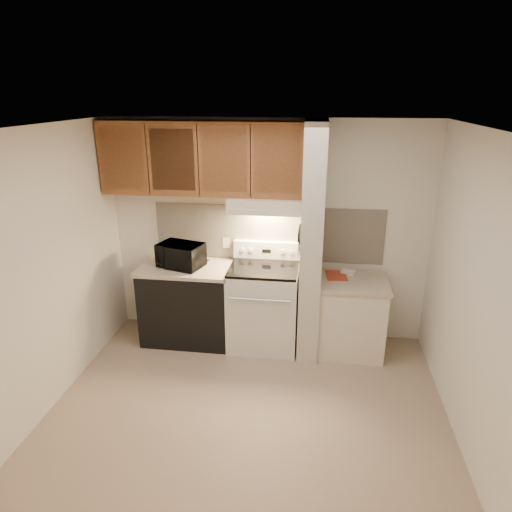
# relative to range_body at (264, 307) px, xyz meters

# --- Properties ---
(floor) EXTENTS (3.60, 3.60, 0.00)m
(floor) POSITION_rel_range_body_xyz_m (0.00, -1.16, -0.46)
(floor) COLOR tan
(floor) RESTS_ON ground
(ceiling) EXTENTS (3.60, 3.60, 0.00)m
(ceiling) POSITION_rel_range_body_xyz_m (0.00, -1.16, 2.04)
(ceiling) COLOR white
(ceiling) RESTS_ON wall_back
(wall_back) EXTENTS (3.60, 2.50, 0.02)m
(wall_back) POSITION_rel_range_body_xyz_m (0.00, 0.34, 0.79)
(wall_back) COLOR silver
(wall_back) RESTS_ON floor
(wall_left) EXTENTS (0.02, 3.00, 2.50)m
(wall_left) POSITION_rel_range_body_xyz_m (-1.80, -1.16, 0.79)
(wall_left) COLOR silver
(wall_left) RESTS_ON floor
(wall_right) EXTENTS (0.02, 3.00, 2.50)m
(wall_right) POSITION_rel_range_body_xyz_m (1.80, -1.16, 0.79)
(wall_right) COLOR silver
(wall_right) RESTS_ON floor
(backsplash) EXTENTS (2.60, 0.02, 0.63)m
(backsplash) POSITION_rel_range_body_xyz_m (0.00, 0.33, 0.78)
(backsplash) COLOR beige
(backsplash) RESTS_ON wall_back
(range_body) EXTENTS (0.76, 0.65, 0.92)m
(range_body) POSITION_rel_range_body_xyz_m (0.00, 0.00, 0.00)
(range_body) COLOR silver
(range_body) RESTS_ON floor
(oven_window) EXTENTS (0.50, 0.01, 0.30)m
(oven_window) POSITION_rel_range_body_xyz_m (0.00, -0.32, 0.04)
(oven_window) COLOR black
(oven_window) RESTS_ON range_body
(oven_handle) EXTENTS (0.65, 0.02, 0.02)m
(oven_handle) POSITION_rel_range_body_xyz_m (0.00, -0.35, 0.26)
(oven_handle) COLOR silver
(oven_handle) RESTS_ON range_body
(cooktop) EXTENTS (0.74, 0.64, 0.03)m
(cooktop) POSITION_rel_range_body_xyz_m (0.00, 0.00, 0.48)
(cooktop) COLOR black
(cooktop) RESTS_ON range_body
(range_backguard) EXTENTS (0.76, 0.08, 0.20)m
(range_backguard) POSITION_rel_range_body_xyz_m (0.00, 0.28, 0.59)
(range_backguard) COLOR silver
(range_backguard) RESTS_ON range_body
(range_display) EXTENTS (0.10, 0.01, 0.04)m
(range_display) POSITION_rel_range_body_xyz_m (0.00, 0.24, 0.59)
(range_display) COLOR black
(range_display) RESTS_ON range_backguard
(range_knob_left_outer) EXTENTS (0.05, 0.02, 0.05)m
(range_knob_left_outer) POSITION_rel_range_body_xyz_m (-0.28, 0.24, 0.59)
(range_knob_left_outer) COLOR silver
(range_knob_left_outer) RESTS_ON range_backguard
(range_knob_left_inner) EXTENTS (0.05, 0.02, 0.05)m
(range_knob_left_inner) POSITION_rel_range_body_xyz_m (-0.18, 0.24, 0.59)
(range_knob_left_inner) COLOR silver
(range_knob_left_inner) RESTS_ON range_backguard
(range_knob_right_inner) EXTENTS (0.05, 0.02, 0.05)m
(range_knob_right_inner) POSITION_rel_range_body_xyz_m (0.18, 0.24, 0.59)
(range_knob_right_inner) COLOR silver
(range_knob_right_inner) RESTS_ON range_backguard
(range_knob_right_outer) EXTENTS (0.05, 0.02, 0.05)m
(range_knob_right_outer) POSITION_rel_range_body_xyz_m (0.28, 0.24, 0.59)
(range_knob_right_outer) COLOR silver
(range_knob_right_outer) RESTS_ON range_backguard
(dishwasher_front) EXTENTS (1.00, 0.63, 0.87)m
(dishwasher_front) POSITION_rel_range_body_xyz_m (-0.88, 0.01, -0.03)
(dishwasher_front) COLOR black
(dishwasher_front) RESTS_ON floor
(left_countertop) EXTENTS (1.04, 0.67, 0.04)m
(left_countertop) POSITION_rel_range_body_xyz_m (-0.88, 0.01, 0.43)
(left_countertop) COLOR #C1B194
(left_countertop) RESTS_ON dishwasher_front
(spoon_rest) EXTENTS (0.22, 0.12, 0.01)m
(spoon_rest) POSITION_rel_range_body_xyz_m (-0.78, 0.21, 0.46)
(spoon_rest) COLOR black
(spoon_rest) RESTS_ON left_countertop
(teal_jar) EXTENTS (0.11, 0.11, 0.09)m
(teal_jar) POSITION_rel_range_body_xyz_m (-0.83, -0.09, 0.50)
(teal_jar) COLOR #317262
(teal_jar) RESTS_ON left_countertop
(outlet) EXTENTS (0.08, 0.01, 0.12)m
(outlet) POSITION_rel_range_body_xyz_m (-0.48, 0.32, 0.64)
(outlet) COLOR beige
(outlet) RESTS_ON backsplash
(microwave) EXTENTS (0.55, 0.45, 0.27)m
(microwave) POSITION_rel_range_body_xyz_m (-0.93, -0.01, 0.58)
(microwave) COLOR black
(microwave) RESTS_ON left_countertop
(partition_pillar) EXTENTS (0.22, 0.70, 2.50)m
(partition_pillar) POSITION_rel_range_body_xyz_m (0.51, -0.01, 0.79)
(partition_pillar) COLOR beige
(partition_pillar) RESTS_ON floor
(pillar_trim) EXTENTS (0.01, 0.70, 0.04)m
(pillar_trim) POSITION_rel_range_body_xyz_m (0.39, -0.01, 0.84)
(pillar_trim) COLOR brown
(pillar_trim) RESTS_ON partition_pillar
(knife_strip) EXTENTS (0.02, 0.42, 0.04)m
(knife_strip) POSITION_rel_range_body_xyz_m (0.39, -0.06, 0.86)
(knife_strip) COLOR black
(knife_strip) RESTS_ON partition_pillar
(knife_blade_a) EXTENTS (0.01, 0.03, 0.16)m
(knife_blade_a) POSITION_rel_range_body_xyz_m (0.38, -0.22, 0.76)
(knife_blade_a) COLOR silver
(knife_blade_a) RESTS_ON knife_strip
(knife_handle_a) EXTENTS (0.02, 0.02, 0.10)m
(knife_handle_a) POSITION_rel_range_body_xyz_m (0.38, -0.22, 0.91)
(knife_handle_a) COLOR black
(knife_handle_a) RESTS_ON knife_strip
(knife_blade_b) EXTENTS (0.01, 0.04, 0.18)m
(knife_blade_b) POSITION_rel_range_body_xyz_m (0.38, -0.13, 0.75)
(knife_blade_b) COLOR silver
(knife_blade_b) RESTS_ON knife_strip
(knife_handle_b) EXTENTS (0.02, 0.02, 0.10)m
(knife_handle_b) POSITION_rel_range_body_xyz_m (0.38, -0.14, 0.91)
(knife_handle_b) COLOR black
(knife_handle_b) RESTS_ON knife_strip
(knife_blade_c) EXTENTS (0.01, 0.04, 0.20)m
(knife_blade_c) POSITION_rel_range_body_xyz_m (0.38, -0.05, 0.74)
(knife_blade_c) COLOR silver
(knife_blade_c) RESTS_ON knife_strip
(knife_handle_c) EXTENTS (0.02, 0.02, 0.10)m
(knife_handle_c) POSITION_rel_range_body_xyz_m (0.38, -0.06, 0.91)
(knife_handle_c) COLOR black
(knife_handle_c) RESTS_ON knife_strip
(knife_blade_d) EXTENTS (0.01, 0.04, 0.16)m
(knife_blade_d) POSITION_rel_range_body_xyz_m (0.38, 0.02, 0.76)
(knife_blade_d) COLOR silver
(knife_blade_d) RESTS_ON knife_strip
(knife_handle_d) EXTENTS (0.02, 0.02, 0.10)m
(knife_handle_d) POSITION_rel_range_body_xyz_m (0.38, 0.02, 0.91)
(knife_handle_d) COLOR black
(knife_handle_d) RESTS_ON knife_strip
(knife_blade_e) EXTENTS (0.01, 0.04, 0.18)m
(knife_blade_e) POSITION_rel_range_body_xyz_m (0.38, 0.09, 0.75)
(knife_blade_e) COLOR silver
(knife_blade_e) RESTS_ON knife_strip
(knife_handle_e) EXTENTS (0.02, 0.02, 0.10)m
(knife_handle_e) POSITION_rel_range_body_xyz_m (0.38, 0.11, 0.91)
(knife_handle_e) COLOR black
(knife_handle_e) RESTS_ON knife_strip
(oven_mitt) EXTENTS (0.03, 0.11, 0.26)m
(oven_mitt) POSITION_rel_range_body_xyz_m (0.38, 0.17, 0.74)
(oven_mitt) COLOR slate
(oven_mitt) RESTS_ON partition_pillar
(right_cab_base) EXTENTS (0.70, 0.60, 0.81)m
(right_cab_base) POSITION_rel_range_body_xyz_m (0.97, -0.01, -0.06)
(right_cab_base) COLOR beige
(right_cab_base) RESTS_ON floor
(right_countertop) EXTENTS (0.74, 0.64, 0.04)m
(right_countertop) POSITION_rel_range_body_xyz_m (0.97, -0.01, 0.37)
(right_countertop) COLOR #C1B194
(right_countertop) RESTS_ON right_cab_base
(red_folder) EXTENTS (0.24, 0.31, 0.01)m
(red_folder) POSITION_rel_range_body_xyz_m (0.79, 0.09, 0.39)
(red_folder) COLOR #AD3C25
(red_folder) RESTS_ON right_countertop
(white_box) EXTENTS (0.17, 0.15, 0.04)m
(white_box) POSITION_rel_range_body_xyz_m (0.92, 0.17, 0.41)
(white_box) COLOR white
(white_box) RESTS_ON right_countertop
(range_hood) EXTENTS (0.78, 0.44, 0.15)m
(range_hood) POSITION_rel_range_body_xyz_m (0.00, 0.12, 1.17)
(range_hood) COLOR beige
(range_hood) RESTS_ON upper_cabinets
(hood_lip) EXTENTS (0.78, 0.04, 0.06)m
(hood_lip) POSITION_rel_range_body_xyz_m (0.00, -0.08, 1.12)
(hood_lip) COLOR beige
(hood_lip) RESTS_ON range_hood
(upper_cabinets) EXTENTS (2.18, 0.33, 0.77)m
(upper_cabinets) POSITION_rel_range_body_xyz_m (-0.69, 0.17, 1.62)
(upper_cabinets) COLOR brown
(upper_cabinets) RESTS_ON wall_back
(cab_door_a) EXTENTS (0.46, 0.01, 0.63)m
(cab_door_a) POSITION_rel_range_body_xyz_m (-1.51, 0.01, 1.62)
(cab_door_a) COLOR brown
(cab_door_a) RESTS_ON upper_cabinets
(cab_gap_a) EXTENTS (0.01, 0.01, 0.73)m
(cab_gap_a) POSITION_rel_range_body_xyz_m (-1.23, 0.01, 1.62)
(cab_gap_a) COLOR black
(cab_gap_a) RESTS_ON upper_cabinets
(cab_door_b) EXTENTS (0.46, 0.01, 0.63)m
(cab_door_b) POSITION_rel_range_body_xyz_m (-0.96, 0.01, 1.62)
(cab_door_b) COLOR brown
(cab_door_b) RESTS_ON upper_cabinets
(cab_gap_b) EXTENTS (0.01, 0.01, 0.73)m
(cab_gap_b) POSITION_rel_range_body_xyz_m (-0.69, 0.01, 1.62)
(cab_gap_b) COLOR black
(cab_gap_b) RESTS_ON upper_cabinets
(cab_door_c) EXTENTS (0.46, 0.01, 0.63)m
(cab_door_c) POSITION_rel_range_body_xyz_m (-0.42, 0.01, 1.62)
(cab_door_c) COLOR brown
(cab_door_c) RESTS_ON upper_cabinets
(cab_gap_c) EXTENTS (0.01, 0.01, 0.73)m
(cab_gap_c) POSITION_rel_range_body_xyz_m (-0.14, 0.01, 1.62)
(cab_gap_c) COLOR black
(cab_gap_c) RESTS_ON upper_cabinets
(cab_door_d) EXTENTS (0.46, 0.01, 0.63)m
(cab_door_d) POSITION_rel_range_body_xyz_m (0.13, 0.01, 1.62)
(cab_door_d) COLOR brown
(cab_door_d) RESTS_ON upper_cabinets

